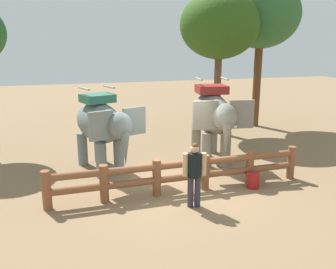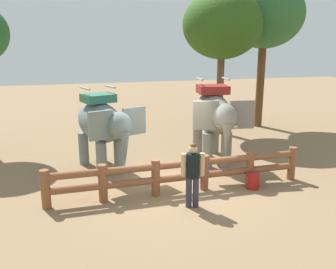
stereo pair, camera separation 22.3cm
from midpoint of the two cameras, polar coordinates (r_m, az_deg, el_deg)
The scene contains 8 objects.
ground_plane at distance 10.55m, azimuth 2.41°, elevation -8.95°, with size 60.00×60.00×0.00m, color #856949.
log_fence at distance 10.23m, azimuth 2.65°, elevation -6.10°, with size 7.59×0.28×1.05m.
elephant_near_left at distance 11.91m, azimuth -9.99°, elevation 1.57°, with size 2.29×3.36×2.81m.
elephant_center at distance 12.71m, azimuth 7.79°, elevation 2.95°, with size 2.03×3.56×3.01m.
tourist_woman_in_black at distance 9.22m, azimuth 4.66°, elevation -5.79°, with size 0.60×0.40×1.74m.
tree_back_center at distance 18.76m, azimuth 15.55°, elevation 17.87°, with size 3.78×3.78×7.14m.
tree_far_right at distance 16.85m, azimuth 9.08°, elevation 16.85°, with size 3.58×3.58×6.51m.
feed_bucket at distance 10.93m, azimuth 14.01°, elevation -7.22°, with size 0.38×0.38×0.47m.
Camera 2 is at (-2.96, -9.23, 4.18)m, focal length 38.08 mm.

